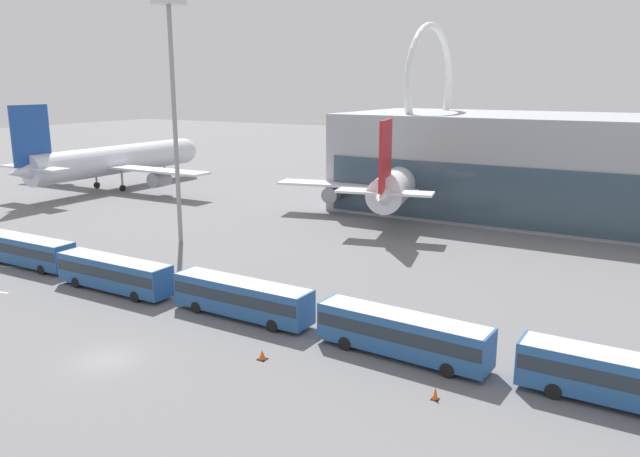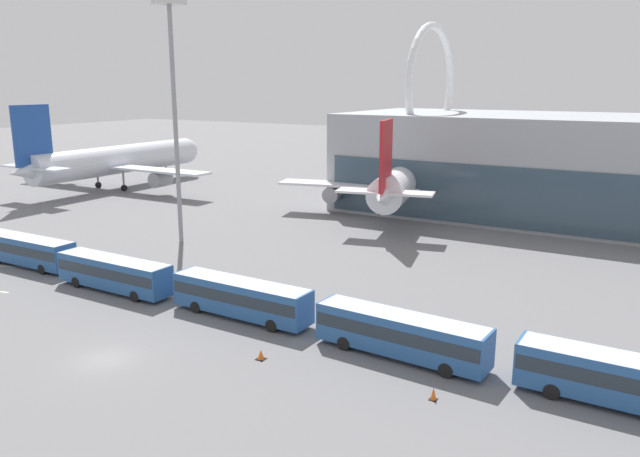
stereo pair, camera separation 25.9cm
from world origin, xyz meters
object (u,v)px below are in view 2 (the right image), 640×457
Objects in this scene: shuttle_bus_2 at (241,296)px; shuttle_bus_4 at (627,379)px; airliner_at_gate_far at (403,181)px; airliner_at_gate_near at (112,160)px; traffic_cone_2 at (261,355)px; shuttle_bus_0 at (27,249)px; floodlight_mast at (173,75)px; shuttle_bus_1 at (114,272)px; shuttle_bus_3 at (401,332)px; traffic_cone_1 at (433,394)px.

shuttle_bus_4 is (28.12, -0.18, 0.00)m from shuttle_bus_2.
airliner_at_gate_far is at bearing 97.04° from shuttle_bus_2.
airliner_at_gate_near reaches higher than traffic_cone_2.
floodlight_mast is at bearing 66.03° from shuttle_bus_0.
traffic_cone_2 is (20.04, -5.07, -1.48)m from shuttle_bus_1.
airliner_at_gate_near reaches higher than shuttle_bus_1.
floodlight_mast reaches higher than shuttle_bus_3.
shuttle_bus_0 is 0.45× the size of floodlight_mast.
shuttle_bus_4 is 22.86m from traffic_cone_2.
shuttle_bus_3 is (18.58, -43.53, -3.25)m from airliner_at_gate_far.
airliner_at_gate_far is 2.86× the size of shuttle_bus_2.
shuttle_bus_1 is at bearing -66.29° from floodlight_mast.
floodlight_mast is at bearing -122.16° from airliner_at_gate_near.
shuttle_bus_3 is 1.01× the size of shuttle_bus_4.
shuttle_bus_2 is (58.51, -38.89, -3.31)m from airliner_at_gate_near.
floodlight_mast is 39.74m from traffic_cone_2.
floodlight_mast is 39.55× the size of traffic_cone_2.
airliner_at_gate_far is at bearing 102.15° from traffic_cone_2.
floodlight_mast reaches higher than airliner_at_gate_near.
shuttle_bus_4 is 54.95m from floodlight_mast.
shuttle_bus_0 is 24.45m from floodlight_mast.
floodlight_mast is (-16.84, -27.07, 14.32)m from airliner_at_gate_far.
floodlight_mast is (-7.29, 16.60, 17.57)m from shuttle_bus_1.
shuttle_bus_2 is at bearing 2.69° from shuttle_bus_1.
shuttle_bus_3 is 0.45× the size of floodlight_mast.
airliner_at_gate_near reaches higher than shuttle_bus_2.
shuttle_bus_3 is at bearing -0.62° from shuttle_bus_2.
shuttle_bus_3 is 15.24× the size of traffic_cone_1.
airliner_at_gate_near is 3.49× the size of shuttle_bus_4.
airliner_at_gate_near is at bearing 138.83° from shuttle_bus_1.
shuttle_bus_1 is 15.11× the size of traffic_cone_1.
shuttle_bus_3 is 6.29m from traffic_cone_1.
floodlight_mast is (6.77, 15.60, 17.57)m from shuttle_bus_0.
shuttle_bus_2 is (14.06, 0.56, 0.00)m from shuttle_bus_1.
shuttle_bus_1 reaches higher than traffic_cone_1.
airliner_at_gate_near is 3.46× the size of shuttle_bus_3.
airliner_at_gate_far reaches higher than traffic_cone_2.
traffic_cone_1 is (18.18, -4.95, -1.41)m from shuttle_bus_2.
floodlight_mast is at bearing 141.59° from traffic_cone_2.
floodlight_mast reaches higher than airliner_at_gate_far.
airliner_at_gate_far is 2.87× the size of shuttle_bus_1.
shuttle_bus_4 is at bearing -156.23° from airliner_at_gate_far.
airliner_at_gate_far reaches higher than traffic_cone_1.
shuttle_bus_1 is 25.25m from floodlight_mast.
airliner_at_gate_far is 1.29× the size of floodlight_mast.
airliner_at_gate_near is 59.52m from shuttle_bus_1.
traffic_cone_1 is at bearing -44.56° from shuttle_bus_3.
traffic_cone_2 is (10.49, -48.74, -4.72)m from airliner_at_gate_far.
shuttle_bus_3 is 17.93× the size of traffic_cone_2.
shuttle_bus_0 is 17.79× the size of traffic_cone_2.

